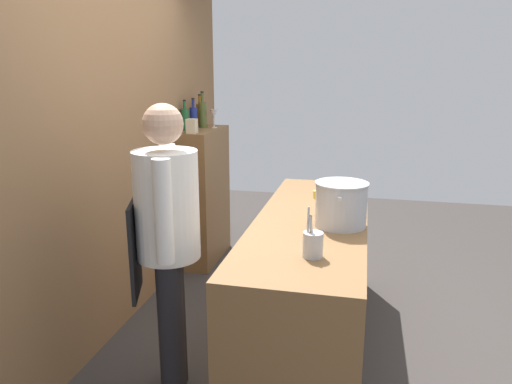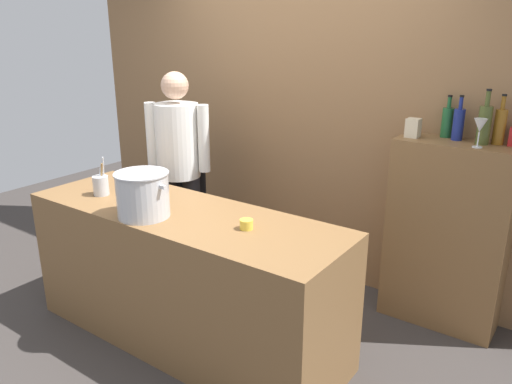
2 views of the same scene
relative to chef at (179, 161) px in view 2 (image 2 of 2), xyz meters
name	(u,v)px [view 2 (image 2 of 2)]	position (x,y,z in m)	size (l,w,h in m)	color
ground_plane	(188,337)	(0.69, -0.70, -0.96)	(8.00, 8.00, 0.00)	#383330
brick_back_panel	(301,90)	(0.69, 0.70, 0.54)	(4.40, 0.10, 3.00)	olive
prep_counter	(185,277)	(0.69, -0.70, -0.51)	(2.15, 0.70, 0.90)	brown
bar_cabinet	(446,236)	(1.98, 0.49, -0.32)	(0.76, 0.32, 1.28)	brown
chef	(179,161)	(0.00, 0.00, 0.00)	(0.50, 0.40, 1.66)	black
stockpot_large	(143,195)	(0.56, -0.88, 0.07)	(0.38, 0.32, 0.27)	#B7BABF
utensil_crock	(101,185)	(0.03, -0.77, 0.00)	(0.10, 0.10, 0.26)	#B7BABF
butter_jar	(246,224)	(1.18, -0.69, -0.04)	(0.08, 0.08, 0.06)	yellow
wine_bottle_olive	(484,124)	(2.11, 0.52, 0.45)	(0.08, 0.08, 0.34)	#475123
wine_bottle_cobalt	(458,123)	(1.95, 0.55, 0.43)	(0.07, 0.07, 0.29)	navy
wine_bottle_amber	(500,126)	(2.18, 0.57, 0.44)	(0.07, 0.07, 0.31)	#8C5919
wine_bottle_green	(447,121)	(1.86, 0.60, 0.42)	(0.07, 0.07, 0.28)	#1E592D
wine_glass_tall	(480,126)	(2.10, 0.41, 0.45)	(0.08, 0.08, 0.18)	silver
spice_tin_cream	(413,128)	(1.68, 0.47, 0.38)	(0.08, 0.08, 0.12)	beige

